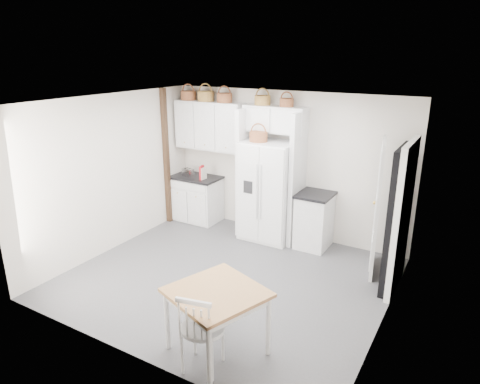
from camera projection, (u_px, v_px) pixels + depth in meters
The scene contains 28 objects.
floor at pixel (228, 278), 6.41m from camera, with size 4.50×4.50×0.00m, color #504F55.
ceiling at pixel (226, 102), 5.60m from camera, with size 4.50×4.50×0.00m, color white.
wall_back at pixel (286, 165), 7.65m from camera, with size 4.50×4.50×0.00m, color beige.
wall_left at pixel (112, 174), 7.08m from camera, with size 4.00×4.00×0.00m, color beige.
wall_right at pixel (392, 227), 4.93m from camera, with size 4.00×4.00×0.00m, color beige.
refrigerator at pixel (269, 191), 7.56m from camera, with size 0.91×0.73×1.77m, color white.
base_cab_left at pixel (197, 199), 8.52m from camera, with size 0.93×0.59×0.86m, color silver.
base_cab_right at pixel (314, 221), 7.33m from camera, with size 0.52×0.63×0.92m, color silver.
dining_table at pixel (217, 321), 4.73m from camera, with size 0.92×0.92×0.77m, color brown.
windsor_chair at pixel (202, 328), 4.45m from camera, with size 0.47×0.43×0.97m, color silver.
counter_left at pixel (196, 177), 8.38m from camera, with size 0.97×0.63×0.04m, color black.
counter_right at pixel (316, 195), 7.18m from camera, with size 0.57×0.67×0.04m, color black.
toaster at pixel (188, 172), 8.38m from camera, with size 0.22×0.13×0.15m, color silver.
cookbook_red at pixel (202, 172), 8.17m from camera, with size 0.04×0.17×0.26m, color #B0121A.
cookbook_cream at pixel (204, 174), 8.16m from camera, with size 0.03×0.15×0.23m, color beige.
basket_upper_a at pixel (188, 96), 8.10m from camera, with size 0.30×0.30×0.17m, color brown.
basket_upper_b at pixel (206, 96), 7.91m from camera, with size 0.31×0.31×0.18m, color brown.
basket_upper_c at pixel (224, 98), 7.71m from camera, with size 0.29×0.29×0.17m, color brown.
basket_bridge_a at pixel (262, 100), 7.35m from camera, with size 0.28×0.28×0.16m, color brown.
basket_bridge_b at pixel (287, 102), 7.13m from camera, with size 0.24×0.24×0.14m, color brown.
basket_fridge_a at pixel (258, 137), 7.26m from camera, with size 0.32×0.32×0.17m, color brown.
upper_cabinet at pixel (210, 126), 8.04m from camera, with size 1.40×0.34×0.90m, color silver.
bridge_cabinet at pixel (275, 119), 7.32m from camera, with size 1.12×0.34×0.45m, color silver.
fridge_panel_left at pixel (245, 172), 7.76m from camera, with size 0.08×0.60×2.30m, color silver.
fridge_panel_right at pixel (297, 180), 7.27m from camera, with size 0.08×0.60×2.30m, color silver.
trim_post at pixel (166, 158), 8.16m from camera, with size 0.09×0.09×2.60m, color #41291B.
doorway_void at pixel (398, 220), 5.88m from camera, with size 0.18×0.85×2.05m, color black.
door_slab at pixel (378, 208), 6.33m from camera, with size 0.80×0.04×2.05m, color white.
Camera 1 is at (3.02, -4.82, 3.23)m, focal length 32.00 mm.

